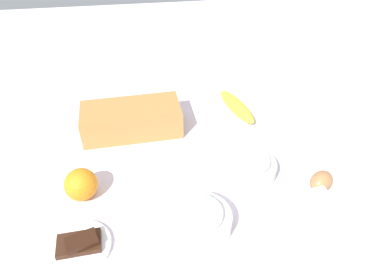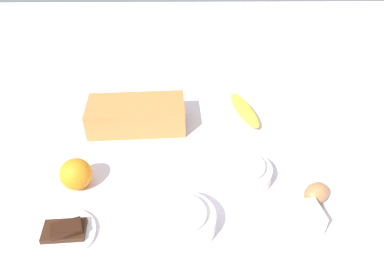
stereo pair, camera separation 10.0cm
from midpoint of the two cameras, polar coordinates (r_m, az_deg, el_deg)
ground_plane at (r=1.03m, az=2.77°, el=-2.28°), size 2.40×2.40×0.02m
loaf_pan at (r=1.09m, az=-5.95°, el=3.35°), size 0.29×0.15×0.08m
flour_bowl at (r=0.93m, az=11.05°, el=-5.18°), size 0.14×0.14×0.07m
sugar_bowl at (r=0.81m, az=2.16°, el=-12.56°), size 0.14×0.14×0.07m
banana at (r=1.16m, az=10.50°, el=4.04°), size 0.10×0.19×0.04m
orange_fruit at (r=0.92m, az=-14.51°, el=-5.68°), size 0.08×0.08×0.08m
butter_block at (r=0.86m, az=19.49°, el=-12.20°), size 0.10×0.08×0.06m
egg_near_butter at (r=0.93m, az=21.58°, el=-8.20°), size 0.08×0.08×0.05m
chocolate_plate at (r=0.85m, az=-15.68°, el=-14.11°), size 0.13×0.13×0.03m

